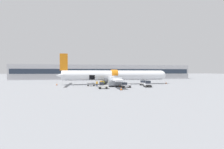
{
  "coord_description": "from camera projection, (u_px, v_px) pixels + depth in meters",
  "views": [
    {
      "loc": [
        -10.12,
        -42.8,
        4.25
      ],
      "look_at": [
        -2.55,
        3.48,
        3.32
      ],
      "focal_mm": 24.0,
      "sensor_mm": 36.0,
      "label": 1
    }
  ],
  "objects": [
    {
      "name": "safety_cone_tail",
      "position": [
        57.0,
        84.0,
        46.14
      ],
      "size": [
        0.54,
        0.54,
        0.76
      ],
      "color": "black",
      "rests_on": "ground_plane"
    },
    {
      "name": "ground_crew_driver",
      "position": [
        104.0,
        83.0,
        45.72
      ],
      "size": [
        0.53,
        0.53,
        1.64
      ],
      "color": "black",
      "rests_on": "ground_plane"
    },
    {
      "name": "baggage_cart_loading",
      "position": [
        91.0,
        84.0,
        44.1
      ],
      "size": [
        3.36,
        1.85,
        0.93
      ],
      "color": "#999BA0",
      "rests_on": "ground_plane"
    },
    {
      "name": "ground_crew_helper",
      "position": [
        101.0,
        83.0,
        46.7
      ],
      "size": [
        0.54,
        0.4,
        1.56
      ],
      "color": "#1E2338",
      "rests_on": "ground_plane"
    },
    {
      "name": "baggage_tug_spare",
      "position": [
        126.0,
        85.0,
        39.52
      ],
      "size": [
        2.55,
        2.02,
        1.42
      ],
      "color": "silver",
      "rests_on": "ground_plane"
    },
    {
      "name": "baggage_tug_rear",
      "position": [
        103.0,
        86.0,
        36.87
      ],
      "size": [
        2.58,
        1.89,
        1.66
      ],
      "color": "silver",
      "rests_on": "ground_plane"
    },
    {
      "name": "ground_crew_supervisor",
      "position": [
        103.0,
        83.0,
        43.65
      ],
      "size": [
        0.48,
        0.54,
        1.6
      ],
      "color": "#2D2D33",
      "rests_on": "ground_plane"
    },
    {
      "name": "safety_cone_engine_left",
      "position": [
        121.0,
        89.0,
        34.22
      ],
      "size": [
        0.63,
        0.63,
        0.66
      ],
      "color": "black",
      "rests_on": "ground_plane"
    },
    {
      "name": "ground_crew_loader_a",
      "position": [
        102.0,
        83.0,
        44.39
      ],
      "size": [
        0.56,
        0.48,
        1.62
      ],
      "color": "black",
      "rests_on": "ground_plane"
    },
    {
      "name": "airplane",
      "position": [
        113.0,
        76.0,
        49.8
      ],
      "size": [
        36.94,
        30.88,
        9.94
      ],
      "color": "white",
      "rests_on": "ground_plane"
    },
    {
      "name": "safety_cone_wingtip",
      "position": [
        120.0,
        86.0,
        41.68
      ],
      "size": [
        0.47,
        0.47,
        0.63
      ],
      "color": "black",
      "rests_on": "ground_plane"
    },
    {
      "name": "terminal_strip",
      "position": [
        105.0,
        72.0,
        87.19
      ],
      "size": [
        98.83,
        11.57,
        7.94
      ],
      "color": "#B2B2B7",
      "rests_on": "ground_plane"
    },
    {
      "name": "ground_plane",
      "position": [
        122.0,
        86.0,
        43.95
      ],
      "size": [
        500.0,
        500.0,
        0.0
      ],
      "primitive_type": "plane",
      "color": "gray"
    },
    {
      "name": "baggage_tug_mid",
      "position": [
        148.0,
        84.0,
        40.78
      ],
      "size": [
        2.25,
        2.53,
        1.79
      ],
      "color": "silver",
      "rests_on": "ground_plane"
    },
    {
      "name": "ground_crew_loader_b",
      "position": [
        97.0,
        83.0,
        42.71
      ],
      "size": [
        0.53,
        0.5,
        1.61
      ],
      "color": "#1E2338",
      "rests_on": "ground_plane"
    },
    {
      "name": "baggage_tug_lead",
      "position": [
        144.0,
        83.0,
        46.05
      ],
      "size": [
        3.47,
        2.97,
        1.55
      ],
      "color": "silver",
      "rests_on": "ground_plane"
    },
    {
      "name": "safety_cone_nose",
      "position": [
        166.0,
        83.0,
        52.19
      ],
      "size": [
        0.55,
        0.55,
        0.74
      ],
      "color": "black",
      "rests_on": "ground_plane"
    }
  ]
}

